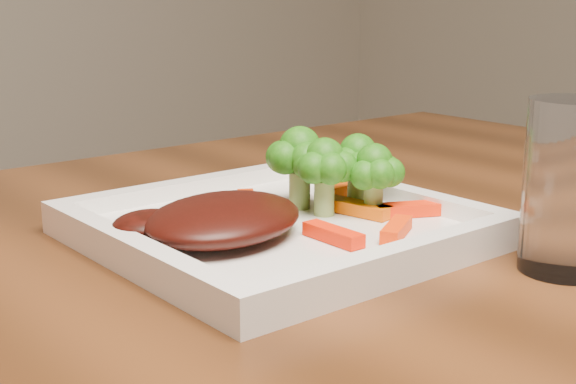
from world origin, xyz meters
TOP-DOWN VIEW (x-y plane):
  - plate at (0.17, 0.22)m, footprint 0.27×0.27m
  - steak at (0.12, 0.22)m, footprint 0.16×0.14m
  - broccoli_0 at (0.21, 0.25)m, footprint 0.08×0.08m
  - broccoli_1 at (0.25, 0.22)m, footprint 0.08×0.08m
  - broccoli_2 at (0.25, 0.19)m, footprint 0.07×0.07m
  - broccoli_3 at (0.22, 0.22)m, footprint 0.06×0.06m
  - carrot_0 at (0.22, 0.14)m, footprint 0.05×0.04m
  - carrot_1 at (0.27, 0.17)m, footprint 0.06×0.04m
  - carrot_2 at (0.17, 0.16)m, footprint 0.01×0.05m
  - carrot_3 at (0.27, 0.26)m, footprint 0.05×0.02m
  - carrot_4 at (0.18, 0.28)m, footprint 0.04×0.05m
  - carrot_5 at (0.24, 0.21)m, footprint 0.03×0.07m
  - drinking_glass at (0.28, 0.04)m, footprint 0.08×0.08m

SIDE VIEW (x-z plane):
  - plate at x=0.17m, z-range 0.75..0.76m
  - carrot_0 at x=0.22m, z-range 0.76..0.77m
  - carrot_1 at x=0.27m, z-range 0.76..0.77m
  - carrot_2 at x=0.17m, z-range 0.76..0.77m
  - carrot_3 at x=0.27m, z-range 0.76..0.77m
  - carrot_4 at x=0.18m, z-range 0.76..0.77m
  - carrot_5 at x=0.24m, z-range 0.76..0.77m
  - steak at x=0.12m, z-range 0.76..0.79m
  - broccoli_2 at x=0.25m, z-range 0.76..0.82m
  - broccoli_3 at x=0.22m, z-range 0.76..0.82m
  - broccoli_1 at x=0.25m, z-range 0.76..0.83m
  - broccoli_0 at x=0.21m, z-range 0.76..0.83m
  - drinking_glass at x=0.28m, z-range 0.75..0.87m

